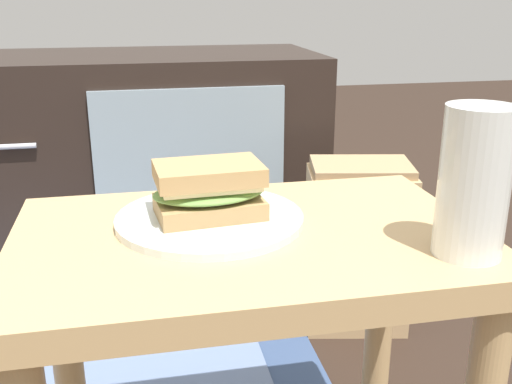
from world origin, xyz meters
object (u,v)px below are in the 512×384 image
at_px(tv_cabinet, 140,162).
at_px(sandwich_front, 209,190).
at_px(plate, 210,219).
at_px(paper_bag, 357,246).
at_px(beer_glass, 474,184).

distance_m(tv_cabinet, sandwich_front, 0.94).
distance_m(plate, sandwich_front, 0.04).
xyz_separation_m(sandwich_front, paper_bag, (0.39, 0.47, -0.31)).
relative_size(plate, beer_glass, 1.42).
bearing_deg(sandwich_front, paper_bag, 50.34).
height_order(sandwich_front, paper_bag, sandwich_front).
bearing_deg(plate, beer_glass, -29.36).
xyz_separation_m(beer_glass, paper_bag, (0.12, 0.61, -0.35)).
bearing_deg(beer_glass, paper_bag, 78.71).
bearing_deg(tv_cabinet, sandwich_front, -85.05).
xyz_separation_m(tv_cabinet, paper_bag, (0.47, -0.44, -0.10)).
relative_size(sandwich_front, paper_bag, 0.38).
relative_size(sandwich_front, beer_glass, 0.90).
bearing_deg(beer_glass, tv_cabinet, 107.96).
height_order(plate, sandwich_front, sandwich_front).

